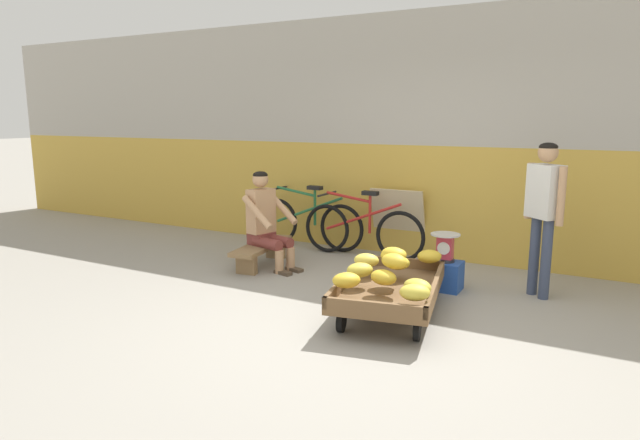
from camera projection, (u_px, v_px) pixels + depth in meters
ground_plane at (352, 329)px, 4.68m from camera, size 80.00×80.00×0.00m
back_wall at (450, 137)px, 6.80m from camera, size 16.00×0.30×3.04m
banana_cart at (390, 290)px, 4.97m from camera, size 1.11×1.58×0.36m
banana_pile at (391, 268)px, 4.87m from camera, size 1.01×1.42×0.26m
low_bench at (262, 249)px, 6.63m from camera, size 0.44×1.13×0.27m
vendor_seated at (266, 220)px, 6.50m from camera, size 0.73×0.57×1.14m
plastic_crate at (444, 275)px, 5.73m from camera, size 0.36×0.28×0.30m
weighing_scale at (445, 247)px, 5.67m from camera, size 0.30×0.30×0.29m
bicycle_near_left at (308, 222)px, 7.53m from camera, size 1.66×0.48×0.86m
bicycle_far_left at (362, 230)px, 7.02m from camera, size 1.66×0.48×0.86m
sign_board at (399, 222)px, 7.13m from camera, size 0.70×0.28×0.87m
customer_adult at (544, 202)px, 5.36m from camera, size 0.39×0.36×1.53m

